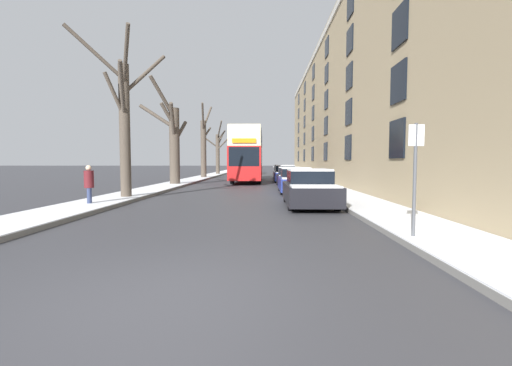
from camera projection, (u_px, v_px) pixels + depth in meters
name	position (u px, v px, depth m)	size (l,w,h in m)	color
ground_plane	(156.00, 298.00, 4.31)	(320.00, 320.00, 0.00)	#38383D
sidewalk_left	(225.00, 172.00, 57.32)	(2.12, 130.00, 0.16)	slate
sidewalk_right	(288.00, 172.00, 57.05)	(2.12, 130.00, 0.16)	slate
terrace_facade_right	(369.00, 110.00, 30.96)	(9.10, 50.87, 12.85)	tan
bare_tree_left_0	(124.00, 120.00, 15.23)	(3.49, 3.73, 7.39)	#4C4238
bare_tree_left_1	(173.00, 140.00, 24.58)	(3.19, 3.50, 7.54)	#4C4238
bare_tree_left_2	(204.00, 146.00, 35.40)	(0.99, 4.09, 7.67)	#4C4238
bare_tree_left_3	(218.00, 151.00, 45.60)	(3.79, 5.25, 6.95)	#4C4238
double_decker_bus	(248.00, 153.00, 30.12)	(2.49, 11.01, 4.48)	red
parked_car_0	(309.00, 189.00, 13.31)	(1.85, 4.34, 1.45)	black
parked_car_1	(296.00, 181.00, 19.19)	(1.85, 4.26, 1.42)	navy
parked_car_2	(289.00, 177.00, 24.31)	(1.70, 3.99, 1.38)	black
parked_car_3	(285.00, 174.00, 29.47)	(1.88, 4.03, 1.46)	navy
parked_car_4	(281.00, 172.00, 35.52)	(1.70, 4.18, 1.42)	silver
oncoming_van	(248.00, 165.00, 49.58)	(2.05, 5.22, 2.41)	#9EA3AD
pedestrian_left_sidewalk	(89.00, 184.00, 12.92)	(0.35, 0.35, 1.60)	navy
street_sign_post	(415.00, 175.00, 7.11)	(0.32, 0.07, 2.52)	#4C4F54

